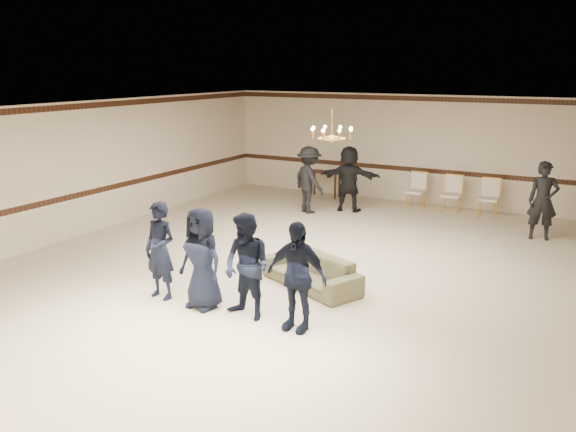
{
  "coord_description": "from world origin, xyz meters",
  "views": [
    {
      "loc": [
        5.1,
        -10.16,
        4.0
      ],
      "look_at": [
        -0.21,
        -0.5,
        1.21
      ],
      "focal_mm": 37.04,
      "sensor_mm": 36.0,
      "label": 1
    }
  ],
  "objects_px": {
    "boy_d": "(296,276)",
    "banquet_chair_right": "(489,198)",
    "boy_b": "(202,258)",
    "adult_mid": "(349,179)",
    "boy_a": "(160,251)",
    "console_table": "(325,184)",
    "banquet_chair_left": "(416,191)",
    "banquet_chair_mid": "(451,195)",
    "adult_left": "(309,180)",
    "chandelier": "(332,123)",
    "settee": "(311,271)",
    "boy_c": "(247,267)",
    "adult_right": "(543,201)"
  },
  "relations": [
    {
      "from": "boy_d",
      "to": "adult_left",
      "type": "distance_m",
      "value": 7.62
    },
    {
      "from": "banquet_chair_right",
      "to": "adult_right",
      "type": "bearing_deg",
      "value": -50.47
    },
    {
      "from": "boy_b",
      "to": "adult_mid",
      "type": "height_order",
      "value": "adult_mid"
    },
    {
      "from": "banquet_chair_left",
      "to": "settee",
      "type": "bearing_deg",
      "value": -82.95
    },
    {
      "from": "boy_c",
      "to": "banquet_chair_right",
      "type": "distance_m",
      "value": 9.03
    },
    {
      "from": "adult_left",
      "to": "boy_b",
      "type": "bearing_deg",
      "value": 132.11
    },
    {
      "from": "banquet_chair_right",
      "to": "chandelier",
      "type": "bearing_deg",
      "value": -117.94
    },
    {
      "from": "adult_mid",
      "to": "settee",
      "type": "bearing_deg",
      "value": 96.56
    },
    {
      "from": "banquet_chair_mid",
      "to": "banquet_chair_right",
      "type": "distance_m",
      "value": 1.0
    },
    {
      "from": "adult_mid",
      "to": "banquet_chair_left",
      "type": "xyz_separation_m",
      "value": [
        1.6,
        1.18,
        -0.41
      ]
    },
    {
      "from": "chandelier",
      "to": "boy_a",
      "type": "relative_size",
      "value": 0.54
    },
    {
      "from": "boy_c",
      "to": "settee",
      "type": "bearing_deg",
      "value": 91.62
    },
    {
      "from": "boy_a",
      "to": "console_table",
      "type": "distance_m",
      "value": 9.04
    },
    {
      "from": "chandelier",
      "to": "boy_a",
      "type": "xyz_separation_m",
      "value": [
        -1.62,
        -3.56,
        -2.0
      ]
    },
    {
      "from": "boy_b",
      "to": "banquet_chair_left",
      "type": "xyz_separation_m",
      "value": [
        1.04,
        8.77,
        -0.35
      ]
    },
    {
      "from": "boy_d",
      "to": "banquet_chair_right",
      "type": "distance_m",
      "value": 8.86
    },
    {
      "from": "banquet_chair_left",
      "to": "banquet_chair_right",
      "type": "height_order",
      "value": "same"
    },
    {
      "from": "chandelier",
      "to": "adult_mid",
      "type": "xyz_separation_m",
      "value": [
        -1.29,
        4.03,
        -1.95
      ]
    },
    {
      "from": "boy_b",
      "to": "settee",
      "type": "bearing_deg",
      "value": 64.2
    },
    {
      "from": "adult_left",
      "to": "banquet_chair_left",
      "type": "distance_m",
      "value": 3.15
    },
    {
      "from": "banquet_chair_left",
      "to": "boy_b",
      "type": "bearing_deg",
      "value": -90.85
    },
    {
      "from": "chandelier",
      "to": "adult_left",
      "type": "height_order",
      "value": "chandelier"
    },
    {
      "from": "boy_d",
      "to": "banquet_chair_left",
      "type": "relative_size",
      "value": 1.69
    },
    {
      "from": "settee",
      "to": "console_table",
      "type": "xyz_separation_m",
      "value": [
        -3.14,
        7.21,
        0.11
      ]
    },
    {
      "from": "boy_a",
      "to": "adult_mid",
      "type": "xyz_separation_m",
      "value": [
        0.33,
        7.59,
        0.06
      ]
    },
    {
      "from": "adult_mid",
      "to": "adult_right",
      "type": "bearing_deg",
      "value": 165.42
    },
    {
      "from": "adult_right",
      "to": "banquet_chair_mid",
      "type": "height_order",
      "value": "adult_right"
    },
    {
      "from": "adult_right",
      "to": "adult_left",
      "type": "bearing_deg",
      "value": 170.64
    },
    {
      "from": "chandelier",
      "to": "console_table",
      "type": "relative_size",
      "value": 0.96
    },
    {
      "from": "adult_left",
      "to": "boy_c",
      "type": "bearing_deg",
      "value": 139.06
    },
    {
      "from": "console_table",
      "to": "banquet_chair_right",
      "type": "bearing_deg",
      "value": -6.7
    },
    {
      "from": "boy_a",
      "to": "banquet_chair_right",
      "type": "height_order",
      "value": "boy_a"
    },
    {
      "from": "boy_d",
      "to": "banquet_chair_right",
      "type": "bearing_deg",
      "value": 83.23
    },
    {
      "from": "boy_a",
      "to": "console_table",
      "type": "height_order",
      "value": "boy_a"
    },
    {
      "from": "boy_c",
      "to": "adult_right",
      "type": "height_order",
      "value": "adult_right"
    },
    {
      "from": "console_table",
      "to": "adult_left",
      "type": "bearing_deg",
      "value": -80.9
    },
    {
      "from": "settee",
      "to": "banquet_chair_right",
      "type": "relative_size",
      "value": 1.99
    },
    {
      "from": "boy_c",
      "to": "boy_a",
      "type": "bearing_deg",
      "value": -169.37
    },
    {
      "from": "boy_d",
      "to": "adult_right",
      "type": "distance_m",
      "value": 7.69
    },
    {
      "from": "boy_d",
      "to": "banquet_chair_mid",
      "type": "distance_m",
      "value": 8.78
    },
    {
      "from": "adult_left",
      "to": "banquet_chair_right",
      "type": "height_order",
      "value": "adult_left"
    },
    {
      "from": "boy_c",
      "to": "banquet_chair_left",
      "type": "relative_size",
      "value": 1.69
    },
    {
      "from": "adult_left",
      "to": "banquet_chair_right",
      "type": "distance_m",
      "value": 4.89
    },
    {
      "from": "adult_left",
      "to": "banquet_chair_right",
      "type": "xyz_separation_m",
      "value": [
        4.5,
        1.88,
        -0.41
      ]
    },
    {
      "from": "adult_left",
      "to": "adult_right",
      "type": "bearing_deg",
      "value": -147.03
    },
    {
      "from": "banquet_chair_right",
      "to": "adult_mid",
      "type": "bearing_deg",
      "value": -165.87
    },
    {
      "from": "boy_b",
      "to": "banquet_chair_left",
      "type": "bearing_deg",
      "value": 91.33
    },
    {
      "from": "boy_a",
      "to": "banquet_chair_mid",
      "type": "xyz_separation_m",
      "value": [
        2.94,
        8.77,
        -0.35
      ]
    },
    {
      "from": "boy_d",
      "to": "boy_b",
      "type": "bearing_deg",
      "value": -178.75
    },
    {
      "from": "chandelier",
      "to": "settee",
      "type": "relative_size",
      "value": 0.46
    }
  ]
}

